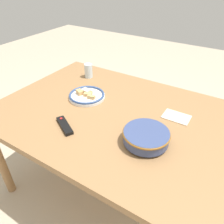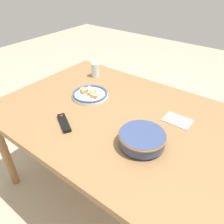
{
  "view_description": "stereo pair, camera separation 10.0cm",
  "coord_description": "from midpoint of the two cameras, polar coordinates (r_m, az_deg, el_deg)",
  "views": [
    {
      "loc": [
        -0.58,
        0.96,
        1.5
      ],
      "look_at": [
        -0.02,
        0.05,
        0.76
      ],
      "focal_mm": 35.0,
      "sensor_mm": 36.0,
      "label": 1
    },
    {
      "loc": [
        -0.67,
        0.9,
        1.5
      ],
      "look_at": [
        -0.02,
        0.05,
        0.76
      ],
      "focal_mm": 35.0,
      "sensor_mm": 36.0,
      "label": 2
    }
  ],
  "objects": [
    {
      "name": "tv_remote",
      "position": [
        1.28,
        -14.49,
        -3.5
      ],
      "size": [
        0.17,
        0.12,
        0.02
      ],
      "rotation": [
        0.0,
        0.0,
        4.2
      ],
      "color": "black",
      "rests_on": "dining_table"
    },
    {
      "name": "drinking_glass",
      "position": [
        1.79,
        -7.79,
        10.6
      ],
      "size": [
        0.06,
        0.06,
        0.11
      ],
      "color": "silver",
      "rests_on": "dining_table"
    },
    {
      "name": "dining_table",
      "position": [
        1.4,
        -1.62,
        -2.42
      ],
      "size": [
        1.48,
        1.06,
        0.73
      ],
      "color": "olive",
      "rests_on": "ground_plane"
    },
    {
      "name": "noodle_bowl",
      "position": [
        1.12,
        6.36,
        -6.43
      ],
      "size": [
        0.24,
        0.24,
        0.07
      ],
      "color": "#384775",
      "rests_on": "dining_table"
    },
    {
      "name": "ground_plane",
      "position": [
        1.87,
        -1.28,
        -18.68
      ],
      "size": [
        8.0,
        8.0,
        0.0
      ],
      "primitive_type": "plane",
      "color": "#B7A88E"
    },
    {
      "name": "food_plate",
      "position": [
        1.52,
        -8.51,
        4.26
      ],
      "size": [
        0.25,
        0.25,
        0.05
      ],
      "color": "white",
      "rests_on": "dining_table"
    },
    {
      "name": "folded_napkin",
      "position": [
        1.36,
        14.47,
        -1.3
      ],
      "size": [
        0.16,
        0.11,
        0.01
      ],
      "color": "beige",
      "rests_on": "dining_table"
    }
  ]
}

